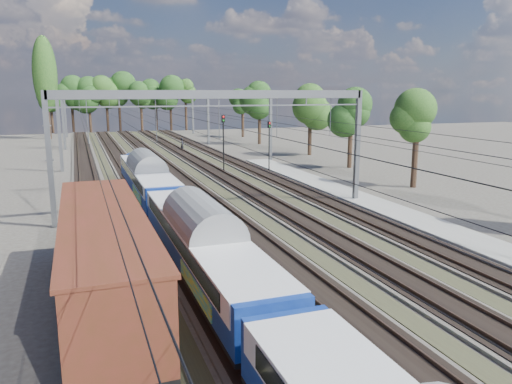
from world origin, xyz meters
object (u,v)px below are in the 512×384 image
object	(u,v)px
emu_train	(204,237)
worker	(182,145)
signal_far	(269,140)
freight_boxcar	(104,255)
signal_near	(223,137)

from	to	relation	value
emu_train	worker	distance (m)	53.98
signal_far	freight_boxcar	bearing A→B (deg)	-145.35
worker	signal_near	world-z (taller)	signal_near
worker	signal_far	xyz separation A→B (m)	(5.20, -22.86, 2.56)
emu_train	signal_near	bearing A→B (deg)	72.27
freight_boxcar	signal_near	world-z (taller)	signal_near
freight_boxcar	signal_near	distance (m)	35.56
signal_near	signal_far	size ratio (longest dim) A/B	1.14
emu_train	freight_boxcar	size ratio (longest dim) A/B	3.67
freight_boxcar	worker	bearing A→B (deg)	75.32
signal_near	signal_far	bearing A→B (deg)	0.12
freight_boxcar	signal_near	xyz separation A→B (m)	(14.41, 32.48, 1.58)
emu_train	signal_far	world-z (taller)	signal_far
worker	signal_near	distance (m)	22.28
signal_near	signal_far	xyz separation A→B (m)	(5.08, -0.78, -0.48)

